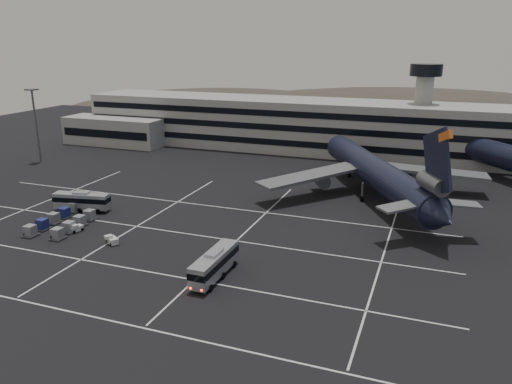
{
  "coord_description": "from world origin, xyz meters",
  "views": [
    {
      "loc": [
        39.85,
        -61.93,
        29.86
      ],
      "look_at": [
        11.53,
        14.04,
        5.0
      ],
      "focal_mm": 35.0,
      "sensor_mm": 36.0,
      "label": 1
    }
  ],
  "objects_px": {
    "trijet_main": "(377,172)",
    "tug_a": "(76,228)",
    "bus_near": "(214,263)",
    "uld_cluster": "(63,221)",
    "bus_far": "(82,200)"
  },
  "relations": [
    {
      "from": "bus_far",
      "to": "uld_cluster",
      "type": "distance_m",
      "value": 7.87
    },
    {
      "from": "uld_cluster",
      "to": "bus_far",
      "type": "bearing_deg",
      "value": 105.38
    },
    {
      "from": "bus_far",
      "to": "uld_cluster",
      "type": "relative_size",
      "value": 0.74
    },
    {
      "from": "bus_near",
      "to": "tug_a",
      "type": "xyz_separation_m",
      "value": [
        -28.0,
        6.86,
        -1.44
      ]
    },
    {
      "from": "bus_near",
      "to": "tug_a",
      "type": "height_order",
      "value": "bus_near"
    },
    {
      "from": "trijet_main",
      "to": "tug_a",
      "type": "distance_m",
      "value": 55.7
    },
    {
      "from": "tug_a",
      "to": "bus_near",
      "type": "bearing_deg",
      "value": 3.29
    },
    {
      "from": "trijet_main",
      "to": "bus_far",
      "type": "height_order",
      "value": "trijet_main"
    },
    {
      "from": "bus_near",
      "to": "uld_cluster",
      "type": "distance_m",
      "value": 32.79
    },
    {
      "from": "uld_cluster",
      "to": "bus_near",
      "type": "bearing_deg",
      "value": -14.54
    },
    {
      "from": "bus_far",
      "to": "tug_a",
      "type": "xyz_separation_m",
      "value": [
        5.79,
        -8.88,
        -1.37
      ]
    },
    {
      "from": "bus_near",
      "to": "tug_a",
      "type": "bearing_deg",
      "value": 166.88
    },
    {
      "from": "trijet_main",
      "to": "bus_near",
      "type": "relative_size",
      "value": 5.01
    },
    {
      "from": "trijet_main",
      "to": "tug_a",
      "type": "relative_size",
      "value": 22.45
    },
    {
      "from": "trijet_main",
      "to": "tug_a",
      "type": "height_order",
      "value": "trijet_main"
    }
  ]
}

